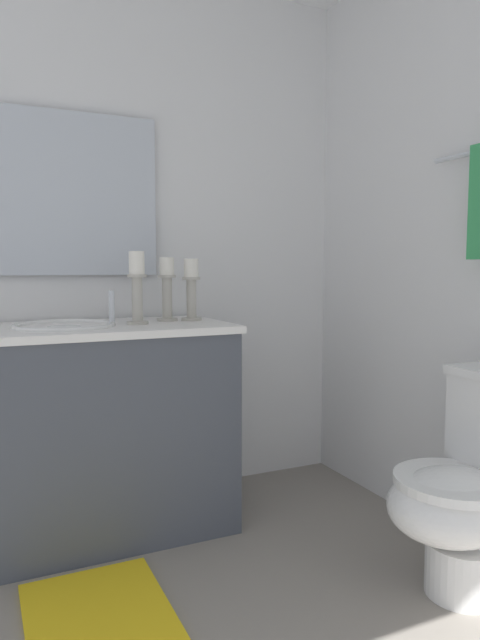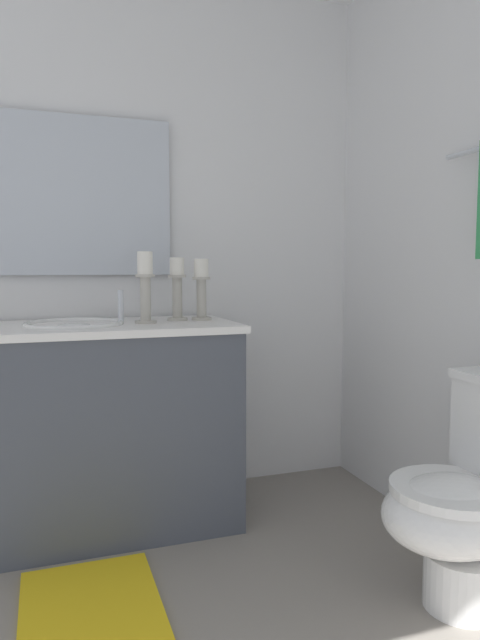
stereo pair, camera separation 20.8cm
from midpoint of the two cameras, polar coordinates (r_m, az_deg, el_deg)
name	(u,v)px [view 2 (the right image)]	position (r m, az deg, el deg)	size (l,w,h in m)	color
wall_left	(103,241)	(2.71, -11.53, 7.83)	(0.04, 2.57, 2.45)	white
vanity_cabinet	(77,428)	(2.46, -13.78, -10.56)	(0.58, 1.34, 0.87)	#474C56
sink_basin	(75,334)	(2.38, -13.97, -1.39)	(0.40, 0.40, 0.24)	white
mirror	(67,195)	(2.67, -14.84, 12.07)	(0.02, 0.92, 0.71)	silver
candle_holder_tall	(201,288)	(2.51, -1.55, 3.26)	(0.09, 0.09, 0.27)	#B7B2A5
candle_holder_short	(177,287)	(2.50, -3.99, 3.30)	(0.09, 0.09, 0.28)	#B7B2A5
candle_holder_mid	(145,285)	(2.38, -7.07, 3.51)	(0.09, 0.09, 0.30)	#B7B2A5
toilet	(469,497)	(2.07, 24.91, -15.97)	(0.39, 0.54, 0.75)	white
bath_mat	(91,611)	(2.06, -11.64, -26.85)	(0.60, 0.44, 0.02)	yellow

